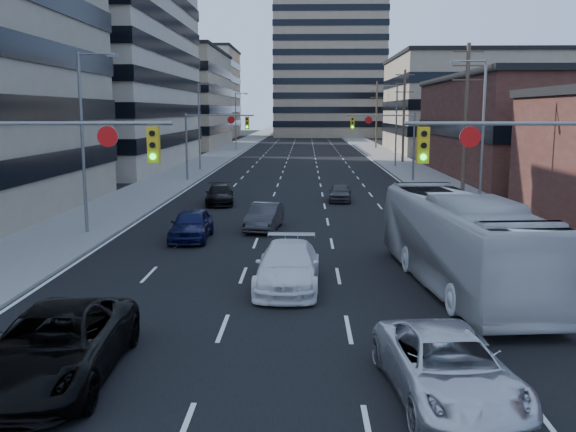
{
  "coord_description": "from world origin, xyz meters",
  "views": [
    {
      "loc": [
        0.56,
        -11.57,
        6.17
      ],
      "look_at": [
        -0.11,
        12.62,
        2.2
      ],
      "focal_mm": 40.0,
      "sensor_mm": 36.0,
      "label": 1
    }
  ],
  "objects_px": {
    "black_pickup": "(55,346)",
    "white_van": "(288,266)",
    "silver_suv": "(448,367)",
    "transit_bus": "(461,242)",
    "sedan_blue": "(191,224)"
  },
  "relations": [
    {
      "from": "black_pickup",
      "to": "white_van",
      "type": "xyz_separation_m",
      "value": [
        5.15,
        8.04,
        -0.06
      ]
    },
    {
      "from": "silver_suv",
      "to": "white_van",
      "type": "bearing_deg",
      "value": 106.99
    },
    {
      "from": "transit_bus",
      "to": "sedan_blue",
      "type": "bearing_deg",
      "value": 137.54
    },
    {
      "from": "transit_bus",
      "to": "sedan_blue",
      "type": "relative_size",
      "value": 2.67
    },
    {
      "from": "black_pickup",
      "to": "silver_suv",
      "type": "relative_size",
      "value": 1.15
    },
    {
      "from": "sedan_blue",
      "to": "white_van",
      "type": "bearing_deg",
      "value": -60.39
    },
    {
      "from": "silver_suv",
      "to": "sedan_blue",
      "type": "height_order",
      "value": "sedan_blue"
    },
    {
      "from": "white_van",
      "to": "silver_suv",
      "type": "relative_size",
      "value": 1.03
    },
    {
      "from": "black_pickup",
      "to": "transit_bus",
      "type": "xyz_separation_m",
      "value": [
        11.2,
        8.28,
        0.82
      ]
    },
    {
      "from": "white_van",
      "to": "transit_bus",
      "type": "xyz_separation_m",
      "value": [
        6.05,
        0.24,
        0.87
      ]
    },
    {
      "from": "black_pickup",
      "to": "transit_bus",
      "type": "bearing_deg",
      "value": 34.67
    },
    {
      "from": "white_van",
      "to": "sedan_blue",
      "type": "xyz_separation_m",
      "value": [
        -4.9,
        8.4,
        -0.02
      ]
    },
    {
      "from": "silver_suv",
      "to": "transit_bus",
      "type": "bearing_deg",
      "value": 69.47
    },
    {
      "from": "silver_suv",
      "to": "transit_bus",
      "type": "relative_size",
      "value": 0.44
    },
    {
      "from": "silver_suv",
      "to": "transit_bus",
      "type": "height_order",
      "value": "transit_bus"
    }
  ]
}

